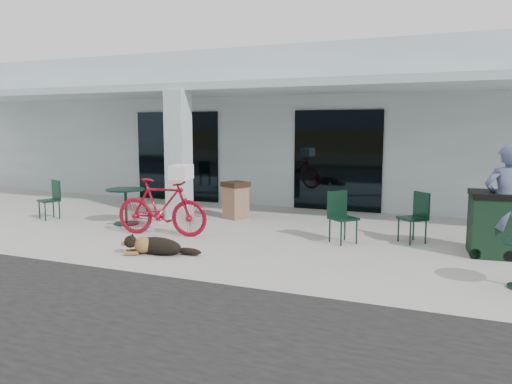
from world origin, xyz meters
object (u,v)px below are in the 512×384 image
at_px(cafe_table_near, 126,207).
at_px(person, 505,202).
at_px(cafe_chair_far_b, 412,218).
at_px(wheeled_bin, 490,223).
at_px(trash_receptacle, 236,200).
at_px(cafe_chair_near, 49,200).
at_px(bicycle, 162,207).
at_px(cafe_chair_far_a, 343,218).
at_px(dog, 158,245).

bearing_deg(cafe_table_near, person, -0.16).
height_order(cafe_table_near, cafe_chair_far_b, cafe_chair_far_b).
distance_m(cafe_chair_far_b, wheeled_bin, 1.42).
bearing_deg(wheeled_bin, trash_receptacle, 159.67).
relative_size(cafe_chair_near, wheeled_bin, 0.84).
distance_m(person, wheeled_bin, 0.51).
relative_size(cafe_table_near, trash_receptacle, 0.97).
distance_m(bicycle, cafe_table_near, 1.61).
height_order(cafe_table_near, trash_receptacle, trash_receptacle).
xyz_separation_m(cafe_chair_near, cafe_chair_far_a, (7.24, 0.27, 0.03)).
distance_m(cafe_table_near, cafe_chair_near, 2.16).
distance_m(cafe_table_near, cafe_chair_far_a, 5.09).
bearing_deg(bicycle, person, -92.38).
bearing_deg(cafe_chair_near, wheeled_bin, 24.27).
bearing_deg(trash_receptacle, cafe_table_near, -141.40).
distance_m(cafe_table_near, trash_receptacle, 2.62).
relative_size(cafe_table_near, person, 0.45).
relative_size(trash_receptacle, wheeled_bin, 0.81).
xyz_separation_m(cafe_chair_far_a, trash_receptacle, (-3.04, 1.57, -0.05)).
distance_m(cafe_chair_far_a, trash_receptacle, 3.42).
xyz_separation_m(cafe_chair_far_b, person, (1.55, -0.66, 0.49)).
height_order(cafe_chair_near, wheeled_bin, wheeled_bin).
bearing_deg(person, cafe_chair_far_b, -43.31).
distance_m(dog, trash_receptacle, 3.72).
distance_m(trash_receptacle, wheeled_bin, 5.81).
height_order(cafe_table_near, cafe_chair_near, cafe_chair_near).
distance_m(cafe_chair_near, cafe_chair_far_b, 8.51).
xyz_separation_m(person, wheeled_bin, (-0.20, 0.21, -0.42)).
xyz_separation_m(bicycle, cafe_chair_near, (-3.59, 0.50, -0.12)).
bearing_deg(person, cafe_chair_far_a, -22.24).
bearing_deg(cafe_chair_far_b, trash_receptacle, -147.08).
bearing_deg(person, bicycle, -14.38).
xyz_separation_m(cafe_chair_near, person, (10.03, 0.18, 0.51)).
xyz_separation_m(cafe_chair_near, cafe_chair_far_b, (8.47, 0.84, 0.02)).
xyz_separation_m(cafe_chair_far_a, cafe_chair_far_b, (1.23, 0.57, -0.01)).
distance_m(dog, person, 6.04).
height_order(bicycle, cafe_chair_far_a, bicycle).
relative_size(cafe_chair_far_b, trash_receptacle, 1.09).
distance_m(cafe_chair_far_b, trash_receptacle, 4.39).
bearing_deg(trash_receptacle, cafe_chair_far_a, -27.25).
distance_m(bicycle, cafe_chair_far_a, 3.73).
bearing_deg(trash_receptacle, person, -15.87).
xyz_separation_m(dog, cafe_chair_far_a, (2.83, 2.14, 0.33)).
xyz_separation_m(cafe_chair_far_b, wheeled_bin, (1.35, -0.44, 0.07)).
xyz_separation_m(bicycle, cafe_chair_far_a, (3.65, 0.77, -0.09)).
xyz_separation_m(cafe_chair_far_b, trash_receptacle, (-4.28, 1.00, -0.04)).
xyz_separation_m(bicycle, wheeled_bin, (6.23, 0.89, -0.03)).
height_order(dog, wheeled_bin, wheeled_bin).
distance_m(cafe_chair_far_a, wheeled_bin, 2.59).
bearing_deg(cafe_chair_far_b, wheeled_bin, 27.90).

